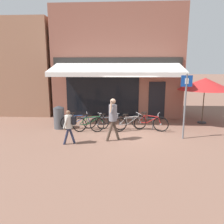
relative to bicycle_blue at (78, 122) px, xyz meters
name	(u,v)px	position (x,y,z in m)	size (l,w,h in m)	color
ground_plane	(130,132)	(2.42, -0.43, -0.36)	(160.00, 160.00, 0.00)	brown
shop_front	(118,64)	(1.73, 3.77, 2.74)	(7.42, 4.97, 6.21)	#8E5647
neighbour_building	(0,68)	(-6.08, 4.29, 2.45)	(7.81, 4.00, 5.63)	#9E7056
bike_rack_rail	(112,119)	(1.58, 0.05, 0.12)	(3.95, 0.04, 0.57)	#47494F
bicycle_blue	(78,122)	(0.00, 0.00, 0.00)	(1.66, 0.63, 0.81)	black
bicycle_green	(91,123)	(0.64, -0.18, -0.01)	(1.63, 0.93, 0.80)	black
bicycle_black	(109,123)	(1.46, -0.22, 0.00)	(1.72, 0.80, 0.83)	black
bicycle_silver	(130,123)	(2.44, -0.12, 0.00)	(1.59, 0.80, 0.81)	black
bicycle_red	(149,122)	(3.33, -0.06, 0.02)	(1.68, 0.81, 0.88)	black
pedestrian_adult	(113,115)	(1.71, -1.53, 0.69)	(0.56, 0.56, 1.71)	#47382D
pedestrian_child	(69,123)	(0.09, -2.03, 0.46)	(0.51, 0.46, 1.32)	#282D47
litter_bin	(59,117)	(-0.94, 0.05, 0.19)	(0.52, 0.52, 1.10)	#515459
parking_sign	(185,100)	(4.59, -1.14, 1.24)	(0.44, 0.07, 2.64)	slate
cafe_parasol	(205,84)	(6.24, 1.49, 1.69)	(2.71, 2.71, 2.36)	#4C3D2D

